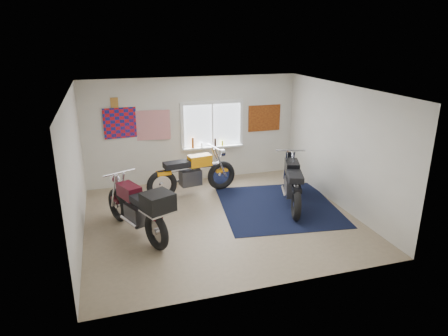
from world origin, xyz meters
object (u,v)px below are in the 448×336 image
object	(u,v)px
navy_rug	(278,206)
yellow_triumph	(192,175)
black_chrome_bike	(292,184)
maroon_tourer	(140,209)

from	to	relation	value
navy_rug	yellow_triumph	bearing A→B (deg)	143.08
navy_rug	black_chrome_bike	xyz separation A→B (m)	(0.32, 0.02, 0.50)
navy_rug	maroon_tourer	distance (m)	3.20
navy_rug	black_chrome_bike	world-z (taller)	black_chrome_bike
yellow_triumph	navy_rug	bearing A→B (deg)	-46.30
yellow_triumph	black_chrome_bike	bearing A→B (deg)	-41.26
navy_rug	black_chrome_bike	distance (m)	0.59
yellow_triumph	maroon_tourer	world-z (taller)	yellow_triumph
yellow_triumph	black_chrome_bike	world-z (taller)	black_chrome_bike
black_chrome_bike	maroon_tourer	world-z (taller)	black_chrome_bike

